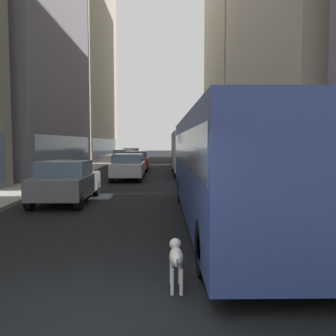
% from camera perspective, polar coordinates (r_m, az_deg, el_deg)
% --- Properties ---
extents(ground_plane, '(120.00, 120.00, 0.00)m').
position_cam_1_polar(ground_plane, '(39.30, -2.24, 0.79)').
color(ground_plane, black).
extents(sidewalk_left, '(2.40, 110.00, 0.15)m').
position_cam_1_polar(sidewalk_left, '(39.84, -10.47, 0.88)').
color(sidewalk_left, '#9E9991').
rests_on(sidewalk_left, ground).
extents(sidewalk_right, '(2.40, 110.00, 0.15)m').
position_cam_1_polar(sidewalk_right, '(39.57, 6.04, 0.91)').
color(sidewalk_right, '#9E9991').
rests_on(sidewalk_right, ground).
extents(building_left_far, '(10.61, 21.90, 41.49)m').
position_cam_1_polar(building_left_far, '(52.78, -16.41, 24.44)').
color(building_left_far, '#B2A893').
rests_on(building_left_far, ground).
extents(building_right_mid, '(9.20, 19.71, 25.13)m').
position_cam_1_polar(building_right_mid, '(30.16, 22.49, 23.71)').
color(building_right_mid, '#B2A893').
rests_on(building_right_mid, ground).
extents(building_right_far, '(8.90, 18.16, 36.03)m').
position_cam_1_polar(building_right_far, '(50.65, 12.60, 22.13)').
color(building_right_far, '#B2A893').
rests_on(building_right_far, ground).
extents(transit_bus, '(2.78, 11.53, 3.05)m').
position_cam_1_polar(transit_bus, '(10.36, 9.56, 1.05)').
color(transit_bus, '#33478C').
rests_on(transit_bus, ground).
extents(car_blue_hatchback, '(1.91, 4.58, 1.62)m').
position_cam_1_polar(car_blue_hatchback, '(42.68, -5.91, 2.15)').
color(car_blue_hatchback, '#4C6BB7').
rests_on(car_blue_hatchback, ground).
extents(car_yellow_taxi, '(1.87, 4.03, 1.62)m').
position_cam_1_polar(car_yellow_taxi, '(33.73, -7.24, 1.60)').
color(car_yellow_taxi, yellow).
rests_on(car_yellow_taxi, ground).
extents(car_white_van, '(1.87, 4.37, 1.62)m').
position_cam_1_polar(car_white_van, '(21.99, -6.43, 0.23)').
color(car_white_van, silver).
rests_on(car_white_van, ground).
extents(car_grey_wagon, '(1.89, 4.05, 1.62)m').
position_cam_1_polar(car_grey_wagon, '(14.14, -16.16, -2.11)').
color(car_grey_wagon, slate).
rests_on(car_grey_wagon, ground).
extents(car_red_coupe, '(1.93, 4.23, 1.62)m').
position_cam_1_polar(car_red_coupe, '(28.60, -5.15, 1.16)').
color(car_red_coupe, red).
rests_on(car_red_coupe, ground).
extents(car_black_suv, '(1.75, 4.28, 1.62)m').
position_cam_1_polar(car_black_suv, '(33.94, 2.27, 1.65)').
color(car_black_suv, black).
rests_on(car_black_suv, ground).
extents(box_truck, '(2.30, 7.50, 3.05)m').
position_cam_1_polar(box_truck, '(24.94, 3.42, 2.66)').
color(box_truck, '#A51919').
rests_on(box_truck, ground).
extents(dalmatian_dog, '(0.22, 0.96, 0.72)m').
position_cam_1_polar(dalmatian_dog, '(5.80, 1.32, -14.13)').
color(dalmatian_dog, white).
rests_on(dalmatian_dog, ground).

